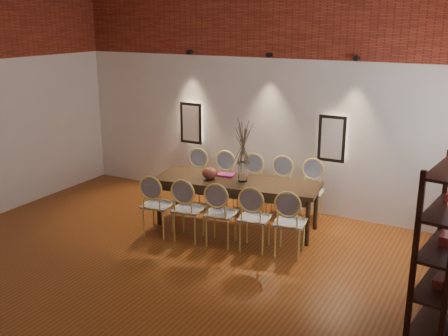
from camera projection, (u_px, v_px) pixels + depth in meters
The scene contains 24 objects.
floor at pixel (133, 290), 6.27m from camera, with size 7.00×7.00×0.02m, color brown.
wall_back at pixel (261, 88), 8.71m from camera, with size 7.00×0.10×4.00m, color silver.
brick_band_back at pixel (260, 9), 8.30m from camera, with size 7.00×0.02×1.50m, color maroon.
niche_left at pixel (192, 123), 9.42m from camera, with size 0.36×0.06×0.66m, color #FFEAC6.
niche_right at pixel (332, 138), 8.22m from camera, with size 0.36×0.06×0.66m, color #FFEAC6.
spot_fixture_left at pixel (190, 52), 9.04m from camera, with size 0.08×0.08×0.10m, color black.
spot_fixture_mid at pixel (269, 55), 8.35m from camera, with size 0.08×0.08×0.10m, color black.
spot_fixture_right at pixel (356, 58), 7.71m from camera, with size 0.08×0.08×0.10m, color black.
dining_table at pixel (236, 204), 8.04m from camera, with size 2.49×0.80×0.75m, color #362413.
chair_near_a at pixel (158, 205), 7.72m from camera, with size 0.44×0.44×0.94m, color #E9D570, non-canonical shape.
chair_near_b at pixel (189, 209), 7.56m from camera, with size 0.44×0.44×0.94m, color #E9D570, non-canonical shape.
chair_near_c at pixel (221, 213), 7.40m from camera, with size 0.44×0.44×0.94m, color #E9D570, non-canonical shape.
chair_near_d at pixel (255, 217), 7.23m from camera, with size 0.44×0.44×0.94m, color #E9D570, non-canonical shape.
chair_near_e at pixel (290, 222), 7.07m from camera, with size 0.44×0.44×0.94m, color #E9D570, non-canonical shape.
chair_far_a at pixel (194, 179), 8.95m from camera, with size 0.44×0.44×0.94m, color #E9D570, non-canonical shape.
chair_far_b at pixel (221, 182), 8.79m from camera, with size 0.44×0.44×0.94m, color #E9D570, non-canonical shape.
chair_far_c at pixel (250, 185), 8.63m from camera, with size 0.44×0.44×0.94m, color #E9D570, non-canonical shape.
chair_far_d at pixel (279, 188), 8.46m from camera, with size 0.44×0.44×0.94m, color #E9D570, non-canonical shape.
chair_far_e at pixel (310, 192), 8.30m from camera, with size 0.44×0.44×0.94m, color #E9D570, non-canonical shape.
vase at pixel (243, 172), 7.86m from camera, with size 0.14×0.14×0.30m, color silver.
dried_branches at pixel (243, 143), 7.73m from camera, with size 0.50×0.50×0.70m, color #4B3E2D, non-canonical shape.
bowl at pixel (210, 173), 8.00m from camera, with size 0.24×0.24×0.18m, color maroon.
book at pixel (226, 175), 8.17m from camera, with size 0.26×0.18×0.03m, color #992672.
shelving_rack at pixel (444, 248), 5.27m from camera, with size 0.38×1.00×1.80m, color black, non-canonical shape.
Camera 1 is at (3.65, -4.41, 3.14)m, focal length 42.00 mm.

